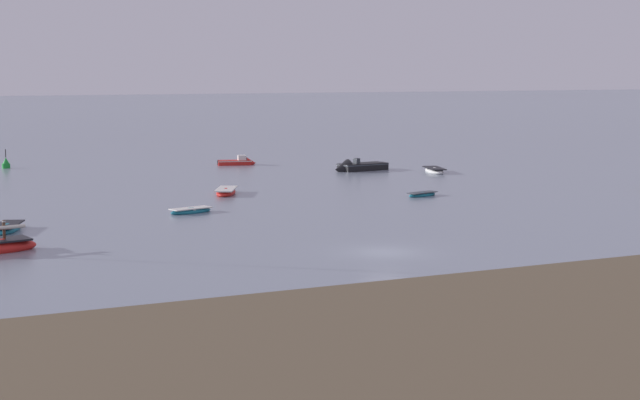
% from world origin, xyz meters
% --- Properties ---
extents(ground_plane, '(800.00, 800.00, 0.00)m').
position_xyz_m(ground_plane, '(0.00, 0.00, 0.00)').
color(ground_plane, gray).
extents(motorboat_moored_0, '(6.58, 3.01, 2.18)m').
position_xyz_m(motorboat_moored_0, '(21.25, 45.08, 0.30)').
color(motorboat_moored_0, black).
rests_on(motorboat_moored_0, ground).
extents(rowboat_moored_0, '(3.04, 4.59, 0.69)m').
position_xyz_m(rowboat_moored_0, '(-19.43, 18.12, 0.19)').
color(rowboat_moored_0, '#197084').
rests_on(rowboat_moored_0, ground).
extents(rowboat_moored_4, '(3.77, 2.11, 0.56)m').
position_xyz_m(rowboat_moored_4, '(-5.33, 21.20, 0.15)').
color(rowboat_moored_4, '#197084').
rests_on(rowboat_moored_4, ground).
extents(motorboat_moored_2, '(4.65, 2.54, 1.68)m').
position_xyz_m(motorboat_moored_2, '(12.29, 57.03, 0.25)').
color(motorboat_moored_2, red).
rests_on(motorboat_moored_2, ground).
extents(rowboat_moored_5, '(2.89, 4.99, 0.75)m').
position_xyz_m(rowboat_moored_5, '(28.05, 39.77, 0.20)').
color(rowboat_moored_5, white).
rests_on(rowboat_moored_5, ground).
extents(rowboat_moored_6, '(3.60, 4.92, 0.74)m').
position_xyz_m(rowboat_moored_6, '(1.18, 31.19, 0.20)').
color(rowboat_moored_6, red).
rests_on(rowboat_moored_6, ground).
extents(rowboat_moored_8, '(3.29, 1.87, 0.49)m').
position_xyz_m(rowboat_moored_8, '(16.24, 22.62, 0.13)').
color(rowboat_moored_8, '#197084').
rests_on(rowboat_moored_8, ground).
extents(channel_buoy, '(0.90, 0.90, 2.30)m').
position_xyz_m(channel_buoy, '(-12.96, 64.40, 0.46)').
color(channel_buoy, '#198C2D').
rests_on(channel_buoy, ground).
extents(mooring_post_near, '(0.22, 0.22, 2.07)m').
position_xyz_m(mooring_post_near, '(-20.69, 10.33, 0.88)').
color(mooring_post_near, '#4C3323').
rests_on(mooring_post_near, ground).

